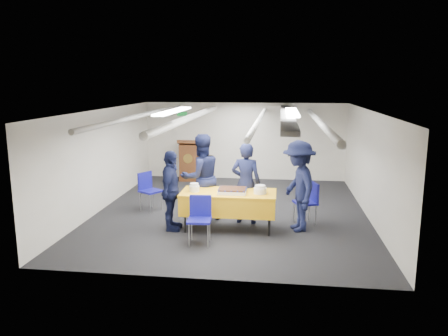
# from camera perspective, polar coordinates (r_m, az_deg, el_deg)

# --- Properties ---
(ground) EXTENTS (7.00, 7.00, 0.00)m
(ground) POSITION_cam_1_polar(r_m,az_deg,el_deg) (10.01, 0.97, -5.71)
(ground) COLOR black
(ground) RESTS_ON ground
(room_shell) EXTENTS (6.00, 7.00, 2.30)m
(room_shell) POSITION_cam_1_polar(r_m,az_deg,el_deg) (10.03, 1.80, 4.91)
(room_shell) COLOR silver
(room_shell) RESTS_ON ground
(serving_table) EXTENTS (1.88, 0.86, 0.77)m
(serving_table) POSITION_cam_1_polar(r_m,az_deg,el_deg) (8.70, 0.58, -4.49)
(serving_table) COLOR black
(serving_table) RESTS_ON ground
(sheet_cake) EXTENTS (0.56, 0.44, 0.10)m
(sheet_cake) POSITION_cam_1_polar(r_m,az_deg,el_deg) (8.55, 1.11, -2.97)
(sheet_cake) COLOR white
(sheet_cake) RESTS_ON serving_table
(plate_stack_left) EXTENTS (0.20, 0.20, 0.17)m
(plate_stack_left) POSITION_cam_1_polar(r_m,az_deg,el_deg) (8.68, -3.90, -2.58)
(plate_stack_left) COLOR white
(plate_stack_left) RESTS_ON serving_table
(plate_stack_right) EXTENTS (0.25, 0.25, 0.17)m
(plate_stack_right) POSITION_cam_1_polar(r_m,az_deg,el_deg) (8.53, 4.74, -2.84)
(plate_stack_right) COLOR white
(plate_stack_right) RESTS_ON serving_table
(podium) EXTENTS (0.62, 0.53, 1.25)m
(podium) POSITION_cam_1_polar(r_m,az_deg,el_deg) (13.04, -4.52, 1.03)
(podium) COLOR brown
(podium) RESTS_ON ground
(chair_near) EXTENTS (0.45, 0.45, 0.87)m
(chair_near) POSITION_cam_1_polar(r_m,az_deg,el_deg) (8.02, -3.16, -6.08)
(chair_near) COLOR gray
(chair_near) RESTS_ON ground
(chair_right) EXTENTS (0.54, 0.54, 0.87)m
(chair_right) POSITION_cam_1_polar(r_m,az_deg,el_deg) (9.23, 11.06, -3.95)
(chair_right) COLOR gray
(chair_right) RESTS_ON ground
(chair_left) EXTENTS (0.58, 0.58, 0.87)m
(chair_left) POSITION_cam_1_polar(r_m,az_deg,el_deg) (10.18, -9.88, -2.47)
(chair_left) COLOR gray
(chair_left) RESTS_ON ground
(sailor_a) EXTENTS (0.66, 0.48, 1.70)m
(sailor_a) POSITION_cam_1_polar(r_m,az_deg,el_deg) (9.05, 2.88, -1.99)
(sailor_a) COLOR black
(sailor_a) RESTS_ON ground
(sailor_b) EXTENTS (1.13, 1.07, 1.84)m
(sailor_b) POSITION_cam_1_polar(r_m,az_deg,el_deg) (9.26, -3.02, -1.21)
(sailor_b) COLOR black
(sailor_b) RESTS_ON ground
(sailor_c) EXTENTS (0.42, 0.95, 1.60)m
(sailor_c) POSITION_cam_1_polar(r_m,az_deg,el_deg) (8.66, -6.96, -2.98)
(sailor_c) COLOR black
(sailor_c) RESTS_ON ground
(sailor_d) EXTENTS (0.96, 1.30, 1.80)m
(sailor_d) POSITION_cam_1_polar(r_m,az_deg,el_deg) (8.69, 9.71, -2.34)
(sailor_d) COLOR black
(sailor_d) RESTS_ON ground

